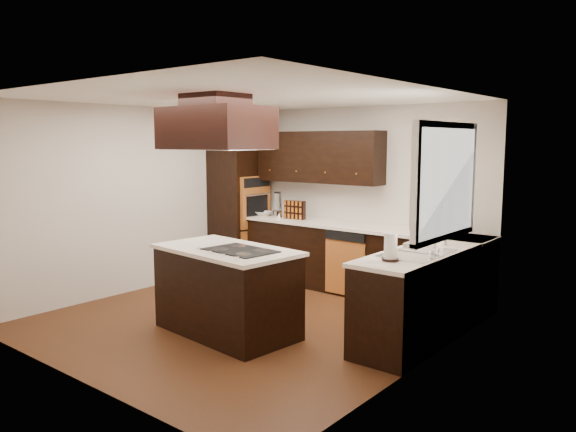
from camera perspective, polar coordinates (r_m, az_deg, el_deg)
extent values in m
cube|color=brown|center=(6.53, -4.07, -10.61)|extent=(4.20, 4.20, 0.02)
cube|color=white|center=(6.23, -4.29, 12.00)|extent=(4.20, 4.20, 0.02)
cube|color=beige|center=(7.92, 6.34, 1.90)|extent=(4.20, 0.02, 2.50)
cube|color=beige|center=(4.95, -21.15, -1.96)|extent=(4.20, 0.02, 2.50)
cube|color=beige|center=(7.85, -15.49, 1.62)|extent=(0.02, 4.20, 2.50)
cube|color=beige|center=(5.06, 13.51, -1.46)|extent=(0.02, 4.20, 2.50)
cube|color=black|center=(8.72, -5.00, 1.18)|extent=(0.65, 0.75, 2.12)
cube|color=#BC6427|center=(8.48, -3.30, 1.42)|extent=(0.05, 0.62, 0.78)
cube|color=black|center=(7.76, 5.23, -4.25)|extent=(2.93, 0.60, 0.88)
cube|color=black|center=(6.16, 14.31, -7.60)|extent=(0.60, 2.40, 0.88)
cube|color=white|center=(7.67, 5.21, -0.91)|extent=(2.93, 0.63, 0.04)
cube|color=white|center=(6.06, 14.33, -3.38)|extent=(0.63, 2.40, 0.04)
cube|color=black|center=(7.97, 3.08, 6.00)|extent=(2.00, 0.34, 0.72)
cube|color=#BC6427|center=(7.37, 5.84, -5.24)|extent=(0.60, 0.05, 0.72)
cube|color=silver|center=(5.53, 15.74, 3.39)|extent=(0.06, 1.32, 1.12)
cube|color=white|center=(5.52, 16.00, 3.37)|extent=(0.00, 1.20, 1.00)
cube|color=beige|center=(5.17, 13.29, 3.75)|extent=(0.02, 0.34, 0.90)
cube|color=beige|center=(5.94, 16.84, 4.10)|extent=(0.02, 0.34, 0.90)
cube|color=silver|center=(5.74, 13.00, -3.70)|extent=(0.52, 0.84, 0.01)
cube|color=black|center=(6.03, -6.22, -7.74)|extent=(1.58, 0.96, 0.88)
cube|color=white|center=(5.92, -6.29, -3.44)|extent=(1.64, 1.02, 0.04)
cube|color=black|center=(5.74, -4.86, -3.50)|extent=(0.75, 0.54, 0.01)
cube|color=black|center=(5.75, -7.33, 8.84)|extent=(1.05, 0.72, 0.42)
cube|color=black|center=(5.76, -7.38, 11.58)|extent=(0.55, 0.50, 0.13)
cylinder|color=silver|center=(8.21, -1.06, 0.18)|extent=(0.15, 0.15, 0.10)
cone|color=silver|center=(8.19, -1.06, 1.43)|extent=(0.13, 0.13, 0.26)
cube|color=black|center=(8.07, 0.70, 0.63)|extent=(0.33, 0.12, 0.26)
imported|color=silver|center=(8.46, -2.44, 0.27)|extent=(0.32, 0.32, 0.06)
imported|color=silver|center=(6.28, 15.43, -2.05)|extent=(0.08, 0.09, 0.17)
cylinder|color=silver|center=(5.31, 10.37, -3.13)|extent=(0.13, 0.13, 0.26)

